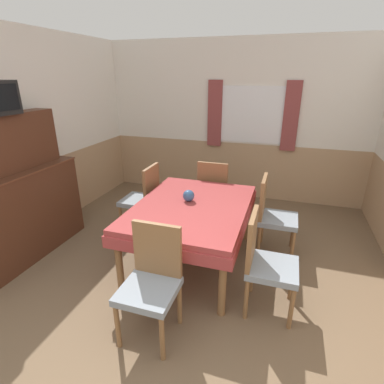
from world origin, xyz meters
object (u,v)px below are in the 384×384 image
object	(u,v)px
dining_table	(192,213)
chair_right_far	(273,213)
chair_head_near	(152,279)
chair_left_far	(143,197)
chair_right_near	(265,260)
vase	(189,196)
sideboard	(16,201)
chair_head_window	(214,190)

from	to	relation	value
dining_table	chair_right_far	world-z (taller)	chair_right_far
chair_head_near	chair_right_far	world-z (taller)	same
chair_left_far	chair_head_near	xyz separation A→B (m)	(0.85, -1.55, 0.00)
chair_left_far	chair_head_near	bearing A→B (deg)	-151.33
chair_right_far	chair_right_near	bearing A→B (deg)	0.00
chair_right_near	chair_head_near	xyz separation A→B (m)	(-0.85, -0.54, 0.00)
chair_right_near	chair_left_far	size ratio (longest dim) A/B	1.00
chair_right_far	vase	bearing A→B (deg)	-65.52
chair_left_far	dining_table	bearing A→B (deg)	-120.70
chair_right_near	vase	world-z (taller)	chair_right_near
dining_table	chair_right_near	bearing A→B (deg)	-30.70
chair_head_near	sideboard	distance (m)	2.04
chair_right_near	chair_left_far	bearing A→B (deg)	-120.70
dining_table	sideboard	size ratio (longest dim) A/B	0.97
chair_left_far	sideboard	world-z (taller)	sideboard
chair_right_far	chair_left_far	bearing A→B (deg)	-90.00
dining_table	sideboard	xyz separation A→B (m)	(-1.95, -0.48, 0.09)
dining_table	sideboard	distance (m)	2.01
chair_head_near	vase	world-z (taller)	chair_head_near
chair_head_near	chair_head_window	world-z (taller)	same
vase	chair_left_far	bearing A→B (deg)	152.05
chair_left_far	chair_right_far	bearing A→B (deg)	-90.00
dining_table	chair_right_near	distance (m)	0.99
dining_table	chair_head_window	size ratio (longest dim) A/B	1.70
chair_right_near	sideboard	distance (m)	2.80
chair_left_far	chair_head_window	world-z (taller)	same
chair_right_far	dining_table	bearing A→B (deg)	-59.30
dining_table	chair_right_far	xyz separation A→B (m)	(0.85, 0.50, -0.11)
dining_table	sideboard	bearing A→B (deg)	-166.18
chair_head_near	chair_right_far	bearing A→B (deg)	-118.67
chair_left_far	vase	size ratio (longest dim) A/B	7.31
chair_left_far	sideboard	xyz separation A→B (m)	(-1.10, -0.98, 0.20)
chair_left_far	chair_right_far	distance (m)	1.69
chair_head_near	sideboard	size ratio (longest dim) A/B	0.57
chair_right_near	sideboard	bearing A→B (deg)	-90.49
dining_table	vase	xyz separation A→B (m)	(-0.06, 0.09, 0.17)
chair_right_far	sideboard	xyz separation A→B (m)	(-2.80, -0.98, 0.20)
vase	dining_table	bearing A→B (deg)	-53.66
chair_head_window	sideboard	bearing A→B (deg)	-141.94
chair_right_far	chair_head_window	size ratio (longest dim) A/B	1.00
chair_left_far	sideboard	distance (m)	1.49
chair_right_far	vase	xyz separation A→B (m)	(-0.91, -0.42, 0.28)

